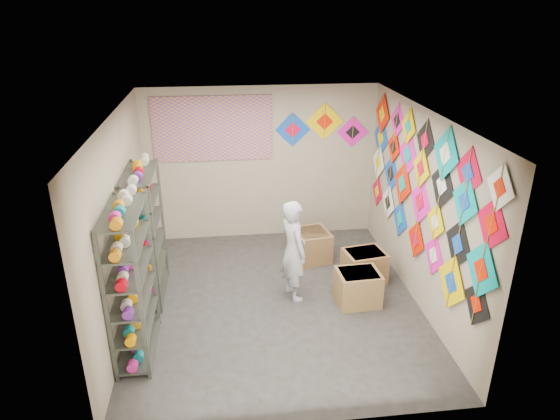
{
  "coord_description": "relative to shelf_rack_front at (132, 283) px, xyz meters",
  "views": [
    {
      "loc": [
        -0.66,
        -6.03,
        4.01
      ],
      "look_at": [
        0.1,
        0.3,
        1.3
      ],
      "focal_mm": 32.0,
      "sensor_mm": 36.0,
      "label": 1
    }
  ],
  "objects": [
    {
      "name": "carton_b",
      "position": [
        3.19,
        1.28,
        -0.71
      ],
      "size": [
        0.67,
        0.58,
        0.49
      ],
      "primitive_type": "cube",
      "rotation": [
        0.0,
        0.0,
        0.16
      ],
      "color": "olive",
      "rests_on": "ground"
    },
    {
      "name": "carton_a",
      "position": [
        2.93,
        0.7,
        -0.7
      ],
      "size": [
        0.62,
        0.52,
        0.49
      ],
      "primitive_type": "cube",
      "rotation": [
        0.0,
        0.0,
        0.05
      ],
      "color": "olive",
      "rests_on": "ground"
    },
    {
      "name": "ground",
      "position": [
        1.78,
        0.85,
        -0.95
      ],
      "size": [
        4.5,
        4.5,
        0.0
      ],
      "primitive_type": "plane",
      "color": "#2F2C29"
    },
    {
      "name": "shelf_rack_front",
      "position": [
        0.0,
        0.0,
        0.0
      ],
      "size": [
        0.4,
        1.1,
        1.9
      ],
      "primitive_type": "cube",
      "color": "#4C5147",
      "rests_on": "ground"
    },
    {
      "name": "poster",
      "position": [
        0.98,
        3.08,
        1.05
      ],
      "size": [
        2.0,
        0.01,
        1.1
      ],
      "primitive_type": "cube",
      "color": "#74499E",
      "rests_on": "room_walls"
    },
    {
      "name": "shelf_rack_back",
      "position": [
        0.0,
        1.3,
        0.0
      ],
      "size": [
        0.4,
        1.1,
        1.9
      ],
      "primitive_type": "cube",
      "color": "#4C5147",
      "rests_on": "ground"
    },
    {
      "name": "string_spools",
      "position": [
        -0.0,
        0.65,
        0.1
      ],
      "size": [
        0.12,
        2.36,
        0.12
      ],
      "color": "#E32395",
      "rests_on": "ground"
    },
    {
      "name": "kite_wall_display",
      "position": [
        3.76,
        0.88,
        0.7
      ],
      "size": [
        0.06,
        4.32,
        2.11
      ],
      "color": "black",
      "rests_on": "room_walls"
    },
    {
      "name": "room_walls",
      "position": [
        1.78,
        0.85,
        0.69
      ],
      "size": [
        4.5,
        4.5,
        4.5
      ],
      "color": "tan",
      "rests_on": "ground"
    },
    {
      "name": "carton_c",
      "position": [
        2.52,
        2.05,
        -0.7
      ],
      "size": [
        0.62,
        0.67,
        0.5
      ],
      "primitive_type": "cube",
      "rotation": [
        0.0,
        0.0,
        0.19
      ],
      "color": "olive",
      "rests_on": "ground"
    },
    {
      "name": "shopkeeper",
      "position": [
        2.05,
        0.98,
        -0.2
      ],
      "size": [
        0.77,
        0.7,
        1.5
      ],
      "primitive_type": "imported",
      "rotation": [
        0.0,
        0.0,
        1.91
      ],
      "color": "beige",
      "rests_on": "ground"
    },
    {
      "name": "back_wall_kites",
      "position": [
        2.83,
        3.09,
        1.02
      ],
      "size": [
        1.63,
        0.02,
        0.8
      ],
      "color": "blue",
      "rests_on": "room_walls"
    }
  ]
}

